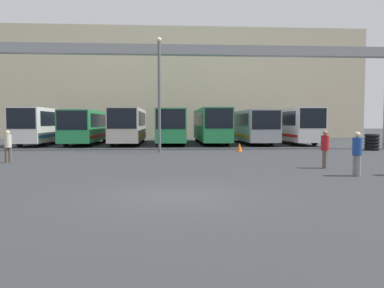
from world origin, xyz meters
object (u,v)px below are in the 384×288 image
object	(u,v)px
pedestrian_mid_left	(325,148)
pedestrian_far_center	(357,153)
tire_stack	(372,142)
pedestrian_near_center	(8,146)
bus_slot_1	(87,125)
bus_slot_3	(170,124)
bus_slot_4	(211,124)
bus_slot_0	(44,124)
traffic_cone	(239,147)
bus_slot_2	(129,124)
bus_slot_6	(292,124)
lamp_post	(159,90)
bus_slot_5	(250,125)

from	to	relation	value
pedestrian_mid_left	pedestrian_far_center	size ratio (longest dim) A/B	0.99
pedestrian_far_center	tire_stack	world-z (taller)	pedestrian_far_center
pedestrian_mid_left	tire_stack	size ratio (longest dim) A/B	1.42
pedestrian_near_center	tire_stack	xyz separation A→B (m)	(23.08, 6.90, -0.28)
bus_slot_1	pedestrian_near_center	bearing A→B (deg)	-92.15
bus_slot_3	tire_stack	size ratio (longest dim) A/B	9.99
pedestrian_near_center	pedestrian_mid_left	size ratio (longest dim) A/B	0.97
bus_slot_4	tire_stack	size ratio (longest dim) A/B	9.88
bus_slot_0	traffic_cone	bearing A→B (deg)	-29.08
bus_slot_3	traffic_cone	bearing A→B (deg)	-64.00
bus_slot_3	pedestrian_near_center	xyz separation A→B (m)	(-8.37, -16.38, -0.97)
traffic_cone	pedestrian_mid_left	bearing A→B (deg)	-78.33
bus_slot_0	bus_slot_1	world-z (taller)	bus_slot_0
bus_slot_2	traffic_cone	size ratio (longest dim) A/B	18.21
pedestrian_near_center	traffic_cone	xyz separation A→B (m)	(13.18, 6.50, -0.59)
bus_slot_1	bus_slot_3	xyz separation A→B (m)	(7.77, 0.57, 0.08)
bus_slot_6	pedestrian_far_center	xyz separation A→B (m)	(-4.61, -21.21, -0.99)
bus_slot_3	lamp_post	world-z (taller)	lamp_post
bus_slot_6	pedestrian_mid_left	xyz separation A→B (m)	(-4.83, -18.77, -1.00)
bus_slot_1	bus_slot_6	size ratio (longest dim) A/B	1.05
pedestrian_mid_left	lamp_post	size ratio (longest dim) A/B	0.22
bus_slot_4	pedestrian_far_center	xyz separation A→B (m)	(3.17, -21.98, -0.98)
bus_slot_5	pedestrian_near_center	world-z (taller)	bus_slot_5
bus_slot_3	bus_slot_4	bearing A→B (deg)	-0.97
bus_slot_4	traffic_cone	world-z (taller)	bus_slot_4
tire_stack	bus_slot_4	bearing A→B (deg)	139.00
bus_slot_2	bus_slot_3	xyz separation A→B (m)	(3.89, 0.67, -0.04)
bus_slot_2	bus_slot_4	bearing A→B (deg)	4.43
pedestrian_near_center	tire_stack	size ratio (longest dim) A/B	1.38
pedestrian_near_center	lamp_post	world-z (taller)	lamp_post
pedestrian_near_center	tire_stack	world-z (taller)	pedestrian_near_center
bus_slot_2	pedestrian_far_center	distance (m)	24.03
bus_slot_3	bus_slot_6	xyz separation A→B (m)	(11.66, -0.83, 0.05)
bus_slot_3	lamp_post	bearing A→B (deg)	-94.40
bus_slot_0	bus_slot_1	distance (m)	3.89
bus_slot_2	bus_slot_0	bearing A→B (deg)	-179.69
tire_stack	traffic_cone	bearing A→B (deg)	-177.69
bus_slot_4	tire_stack	distance (m)	14.40
bus_slot_2	bus_slot_4	distance (m)	7.80
bus_slot_0	bus_slot_2	distance (m)	7.77
bus_slot_4	lamp_post	bearing A→B (deg)	-114.41
pedestrian_near_center	pedestrian_far_center	size ratio (longest dim) A/B	0.97
pedestrian_far_center	traffic_cone	world-z (taller)	pedestrian_far_center
bus_slot_1	bus_slot_3	world-z (taller)	bus_slot_3
bus_slot_0	bus_slot_6	xyz separation A→B (m)	(23.32, -0.12, 0.02)
bus_slot_3	pedestrian_near_center	distance (m)	18.41
pedestrian_mid_left	tire_stack	bearing A→B (deg)	-18.96
bus_slot_2	bus_slot_6	world-z (taller)	bus_slot_6
pedestrian_far_center	bus_slot_2	bearing A→B (deg)	-170.97
bus_slot_0	traffic_cone	size ratio (longest dim) A/B	18.07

